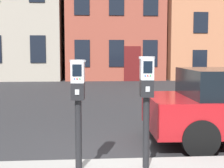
% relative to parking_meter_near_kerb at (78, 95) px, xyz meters
% --- Properties ---
extents(parking_meter_near_kerb, '(0.23, 0.26, 1.49)m').
position_rel_parking_meter_near_kerb_xyz_m(parking_meter_near_kerb, '(0.00, 0.00, 0.00)').
color(parking_meter_near_kerb, black).
rests_on(parking_meter_near_kerb, sidewalk_slab).
extents(parking_meter_twin_adjacent, '(0.23, 0.26, 1.53)m').
position_rel_parking_meter_near_kerb_xyz_m(parking_meter_twin_adjacent, '(0.93, 0.00, 0.03)').
color(parking_meter_twin_adjacent, black).
rests_on(parking_meter_twin_adjacent, sidewalk_slab).
extents(townhouse_orange_brick, '(7.17, 5.42, 9.11)m').
position_rel_parking_meter_near_kerb_xyz_m(townhouse_orange_brick, '(8.78, 17.73, 3.39)').
color(townhouse_orange_brick, '#B7704C').
rests_on(townhouse_orange_brick, ground_plane).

